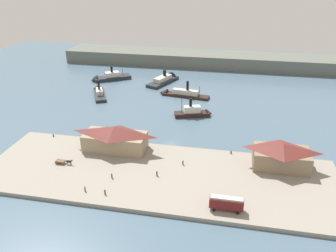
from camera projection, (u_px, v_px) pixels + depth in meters
ground_plane at (171, 143)px, 124.17m from camera, size 320.00×320.00×0.00m
quay_promenade at (158, 175)px, 104.45m from camera, size 110.00×36.00×1.20m
seawall_edge at (169, 147)px, 120.77m from camera, size 110.00×0.80×1.00m
ferry_shed_central_terminal at (115, 138)px, 115.73m from camera, size 21.75×9.85×8.88m
ferry_shed_customs_shed at (281, 155)px, 105.72m from camera, size 17.54×10.41×8.38m
street_tram at (226, 203)px, 87.49m from camera, size 8.84×2.58×4.06m
horse_cart at (63, 161)px, 108.68m from camera, size 5.95×1.69×1.87m
pedestrian_near_cart at (183, 163)px, 108.25m from camera, size 0.43×0.43×1.73m
pedestrian_by_tram at (105, 192)px, 94.18m from camera, size 0.43×0.43×1.74m
pedestrian_near_east_shed at (112, 176)px, 101.45m from camera, size 0.44×0.44×1.77m
pedestrian_standing_center at (85, 189)px, 95.55m from camera, size 0.43×0.43×1.73m
pedestrian_near_west_shed at (157, 174)px, 102.51m from camera, size 0.44×0.44×1.79m
mooring_post_center_east at (53, 135)px, 126.21m from camera, size 0.44×0.44×0.90m
mooring_post_center_west at (231, 152)px, 114.85m from camera, size 0.44×0.44×0.90m
ferry_moored_east at (99, 92)px, 170.44m from camera, size 13.39×20.79×9.82m
ferry_approaching_west at (195, 112)px, 145.89m from camera, size 16.96×8.87×9.76m
ferry_near_quay at (180, 94)px, 168.40m from camera, size 26.23×8.43×9.76m
ferry_approaching_east at (108, 78)px, 191.63m from camera, size 22.36×17.59×9.78m
ferry_moored_west at (166, 79)px, 189.36m from camera, size 15.50×25.40×9.31m
far_headland at (202, 59)px, 219.75m from camera, size 180.00×24.00×8.00m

